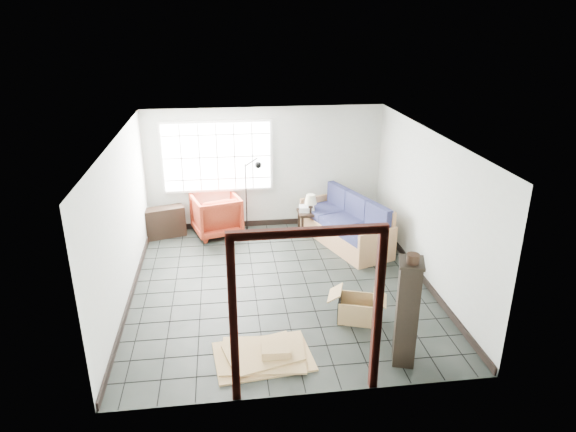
{
  "coord_description": "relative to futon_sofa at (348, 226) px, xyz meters",
  "views": [
    {
      "loc": [
        -0.88,
        -7.74,
        4.35
      ],
      "look_at": [
        0.17,
        0.3,
        1.16
      ],
      "focal_mm": 32.0,
      "sensor_mm": 36.0,
      "label": 1
    }
  ],
  "objects": [
    {
      "name": "room_shell",
      "position": [
        -1.56,
        -1.57,
        1.32
      ],
      "size": [
        5.02,
        5.52,
        2.61
      ],
      "color": "silver",
      "rests_on": "ground"
    },
    {
      "name": "tall_shelf",
      "position": [
        -0.16,
        -3.85,
        0.4
      ],
      "size": [
        0.42,
        0.48,
        1.49
      ],
      "rotation": [
        0.0,
        0.0,
        -0.31
      ],
      "color": "black",
      "rests_on": "ground"
    },
    {
      "name": "floor_lamp",
      "position": [
        -1.88,
        0.57,
        0.54
      ],
      "size": [
        0.52,
        0.34,
        1.68
      ],
      "rotation": [
        0.0,
        0.0,
        0.39
      ],
      "color": "black",
      "rests_on": "ground"
    },
    {
      "name": "ground",
      "position": [
        -1.56,
        -1.6,
        -0.36
      ],
      "size": [
        5.5,
        5.5,
        0.0
      ],
      "primitive_type": "plane",
      "color": "black",
      "rests_on": "ground"
    },
    {
      "name": "table_lamp",
      "position": [
        -0.68,
        0.49,
        0.42
      ],
      "size": [
        0.33,
        0.33,
        0.39
      ],
      "rotation": [
        0.0,
        0.0,
        0.35
      ],
      "color": "black",
      "rests_on": "side_table"
    },
    {
      "name": "window_panel",
      "position": [
        -2.56,
        1.1,
        1.24
      ],
      "size": [
        2.32,
        0.08,
        1.52
      ],
      "color": "silver",
      "rests_on": "ground"
    },
    {
      "name": "armchair",
      "position": [
        -2.63,
        0.8,
        0.11
      ],
      "size": [
        1.12,
        1.08,
        0.95
      ],
      "primitive_type": "imported",
      "rotation": [
        0.0,
        0.0,
        3.42
      ],
      "color": "maroon",
      "rests_on": "ground"
    },
    {
      "name": "side_table",
      "position": [
        -0.69,
        0.56,
        0.06
      ],
      "size": [
        0.47,
        0.47,
        0.5
      ],
      "rotation": [
        0.0,
        0.0,
        0.03
      ],
      "color": "black",
      "rests_on": "ground"
    },
    {
      "name": "console_shelf",
      "position": [
        -3.71,
        0.8,
        -0.04
      ],
      "size": [
        0.88,
        0.54,
        0.64
      ],
      "rotation": [
        0.0,
        0.0,
        0.3
      ],
      "color": "black",
      "rests_on": "ground"
    },
    {
      "name": "projector",
      "position": [
        -0.75,
        0.57,
        0.2
      ],
      "size": [
        0.34,
        0.28,
        0.11
      ],
      "rotation": [
        0.0,
        0.0,
        -0.12
      ],
      "color": "silver",
      "rests_on": "side_table"
    },
    {
      "name": "open_box",
      "position": [
        -0.53,
        -2.79,
        -0.18
      ],
      "size": [
        0.96,
        0.68,
        0.49
      ],
      "rotation": [
        0.0,
        0.0,
        -0.32
      ],
      "color": "#A5894F",
      "rests_on": "ground"
    },
    {
      "name": "cardboard_pile",
      "position": [
        -2.0,
        -3.56,
        -0.31
      ],
      "size": [
        1.39,
        1.06,
        0.19
      ],
      "rotation": [
        0.0,
        0.0,
        0.06
      ],
      "color": "#A5894F",
      "rests_on": "ground"
    },
    {
      "name": "pot",
      "position": [
        -0.17,
        -3.9,
        1.19
      ],
      "size": [
        0.21,
        0.21,
        0.12
      ],
      "rotation": [
        0.0,
        0.0,
        -0.38
      ],
      "color": "black",
      "rests_on": "tall_shelf"
    },
    {
      "name": "doorway_trim",
      "position": [
        -1.56,
        -4.3,
        1.02
      ],
      "size": [
        1.8,
        0.08,
        2.2
      ],
      "color": "#34100B",
      "rests_on": "ground"
    },
    {
      "name": "futon_sofa",
      "position": [
        0.0,
        0.0,
        0.0
      ],
      "size": [
        1.56,
        2.4,
        0.99
      ],
      "rotation": [
        0.0,
        0.0,
        0.35
      ],
      "color": "#9D7446",
      "rests_on": "ground"
    }
  ]
}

